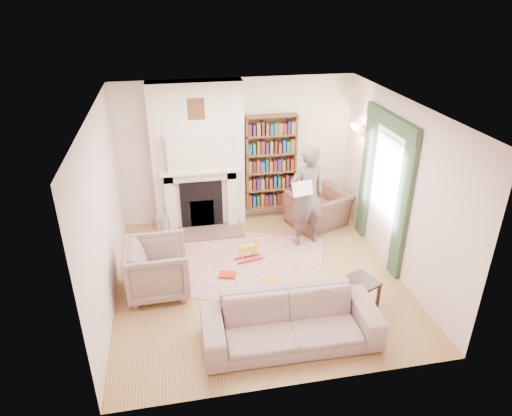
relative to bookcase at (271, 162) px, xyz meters
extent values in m
plane|color=brown|center=(-0.65, -2.12, -1.18)|extent=(4.50, 4.50, 0.00)
plane|color=white|center=(-0.65, -2.12, 1.62)|extent=(4.50, 4.50, 0.00)
plane|color=white|center=(-0.65, 0.13, 0.22)|extent=(4.50, 0.00, 4.50)
plane|color=white|center=(-0.65, -4.37, 0.22)|extent=(4.50, 0.00, 4.50)
plane|color=white|center=(-2.90, -2.12, 0.22)|extent=(0.00, 4.50, 4.50)
plane|color=white|center=(1.60, -2.12, 0.22)|extent=(0.00, 4.50, 4.50)
cube|color=white|center=(-1.40, -0.04, 0.22)|extent=(1.70, 0.35, 2.80)
cube|color=silver|center=(-1.40, -0.33, 0.04)|extent=(1.47, 0.24, 0.05)
cube|color=black|center=(-1.40, -0.24, -0.68)|extent=(0.80, 0.06, 0.96)
cube|color=silver|center=(-1.40, -0.31, 0.38)|extent=(1.15, 0.18, 0.62)
cube|color=brown|center=(0.00, 0.00, 0.00)|extent=(1.00, 0.24, 1.85)
cube|color=silver|center=(1.58, -1.72, 0.27)|extent=(0.02, 0.90, 1.30)
cube|color=#2C412A|center=(1.55, -2.42, 0.02)|extent=(0.07, 0.32, 2.40)
cube|color=#2C412A|center=(1.55, -1.02, 0.02)|extent=(0.07, 0.32, 2.40)
cube|color=#2C412A|center=(1.54, -1.72, 1.20)|extent=(0.09, 1.70, 0.24)
cube|color=beige|center=(-0.87, -1.65, -1.17)|extent=(3.30, 2.91, 0.01)
imported|color=#482B26|center=(0.85, -0.57, -0.83)|extent=(1.31, 1.24, 0.69)
imported|color=gray|center=(-2.23, -2.18, -0.75)|extent=(0.95, 0.92, 0.85)
imported|color=#AC9D8E|center=(-0.53, -3.63, -0.84)|extent=(2.34, 0.95, 0.68)
imported|color=#574945|center=(0.40, -1.17, -0.23)|extent=(0.76, 0.58, 1.88)
cube|color=white|center=(0.25, -1.37, 0.02)|extent=(0.38, 0.18, 0.25)
cylinder|color=#B1B3B9|center=(-2.15, -0.72, -0.90)|extent=(0.29, 0.29, 0.55)
cube|color=#D8CF4C|center=(-0.87, -2.33, -1.15)|extent=(0.38, 0.38, 0.03)
cube|color=#B22914|center=(-1.15, -2.00, -1.14)|extent=(0.31, 0.25, 0.04)
cube|color=red|center=(-0.47, -2.25, -1.16)|extent=(0.27, 0.22, 0.02)
cube|color=red|center=(-0.40, -2.55, -1.16)|extent=(0.29, 0.25, 0.02)
cube|color=red|center=(-0.11, -2.45, -1.16)|extent=(0.29, 0.26, 0.02)
cube|color=red|center=(-0.75, -2.79, -1.16)|extent=(0.29, 0.26, 0.02)
camera|label=1|loc=(-1.86, -8.16, 3.16)|focal=32.00mm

